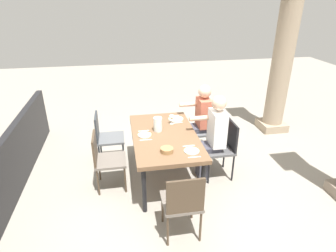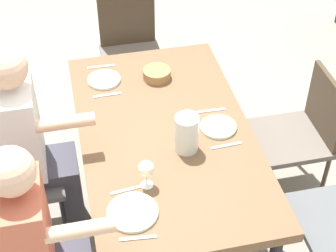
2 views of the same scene
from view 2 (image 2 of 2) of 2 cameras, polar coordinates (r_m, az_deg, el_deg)
ground_plane at (r=3.57m, az=-0.19°, el=-9.51°), size 16.00×16.00×0.00m
dining_table at (r=3.08m, az=-0.22°, el=-1.56°), size 1.63×0.94×0.74m
chair_mid_north at (r=3.23m, az=-16.21°, el=-4.53°), size 0.44×0.44×0.90m
chair_mid_south at (r=3.50m, az=13.75°, el=-0.37°), size 0.44×0.44×0.86m
chair_head_east at (r=4.14m, az=-3.91°, el=8.24°), size 0.44×0.44×0.89m
diner_woman_green at (r=3.09m, az=-13.56°, el=-1.68°), size 0.35×0.50×1.33m
diner_man_white at (r=2.65m, az=-12.66°, el=-11.76°), size 0.35×0.50×1.28m
plate_0 at (r=2.63m, az=-3.69°, el=-8.88°), size 0.25×0.25×0.02m
wine_glass_0 at (r=2.67m, az=-2.25°, el=-4.47°), size 0.08×0.08×0.16m
fork_0 at (r=2.54m, az=-3.10°, el=-11.50°), size 0.03×0.17×0.01m
spoon_0 at (r=2.73m, az=-4.22°, el=-6.59°), size 0.03×0.17×0.01m
plate_1 at (r=3.07m, az=5.23°, el=-0.07°), size 0.21×0.21×0.02m
fork_1 at (r=2.96m, az=6.05°, el=-2.03°), size 0.02×0.17×0.01m
spoon_1 at (r=3.18m, az=4.46°, el=1.60°), size 0.02×0.17×0.01m
plate_2 at (r=3.42m, az=-6.64°, el=4.79°), size 0.21×0.21×0.02m
fork_2 at (r=3.30m, az=-6.29°, el=3.20°), size 0.02×0.17×0.01m
spoon_2 at (r=3.54m, az=-6.95°, el=6.12°), size 0.02×0.17×0.01m
water_pitcher at (r=2.87m, az=1.93°, el=-0.95°), size 0.13×0.13×0.21m
bread_basket at (r=3.41m, az=-1.17°, el=5.41°), size 0.17×0.17×0.06m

